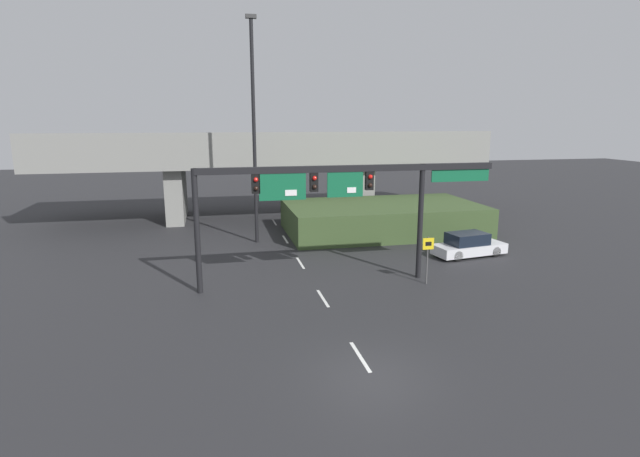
{
  "coord_description": "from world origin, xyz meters",
  "views": [
    {
      "loc": [
        -4.95,
        -14.56,
        8.36
      ],
      "look_at": [
        0.0,
        8.12,
        3.28
      ],
      "focal_mm": 28.0,
      "sensor_mm": 36.0,
      "label": 1
    }
  ],
  "objects_px": {
    "highway_light_pole_near": "(254,128)",
    "parked_sedan_near_right": "(468,245)",
    "signal_gantry": "(337,189)",
    "speed_limit_sign": "(428,254)"
  },
  "relations": [
    {
      "from": "highway_light_pole_near",
      "to": "parked_sedan_near_right",
      "type": "bearing_deg",
      "value": -27.09
    },
    {
      "from": "signal_gantry",
      "to": "highway_light_pole_near",
      "type": "xyz_separation_m",
      "value": [
        -3.21,
        9.83,
        2.84
      ]
    },
    {
      "from": "signal_gantry",
      "to": "speed_limit_sign",
      "type": "xyz_separation_m",
      "value": [
        4.56,
        -1.12,
        -3.34
      ]
    },
    {
      "from": "speed_limit_sign",
      "to": "parked_sedan_near_right",
      "type": "relative_size",
      "value": 0.52
    },
    {
      "from": "signal_gantry",
      "to": "parked_sedan_near_right",
      "type": "relative_size",
      "value": 3.23
    },
    {
      "from": "highway_light_pole_near",
      "to": "parked_sedan_near_right",
      "type": "height_order",
      "value": "highway_light_pole_near"
    },
    {
      "from": "signal_gantry",
      "to": "highway_light_pole_near",
      "type": "distance_m",
      "value": 10.72
    },
    {
      "from": "signal_gantry",
      "to": "speed_limit_sign",
      "type": "relative_size",
      "value": 6.18
    },
    {
      "from": "speed_limit_sign",
      "to": "highway_light_pole_near",
      "type": "bearing_deg",
      "value": 125.36
    },
    {
      "from": "speed_limit_sign",
      "to": "parked_sedan_near_right",
      "type": "xyz_separation_m",
      "value": [
        4.81,
        4.51,
        -0.95
      ]
    }
  ]
}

